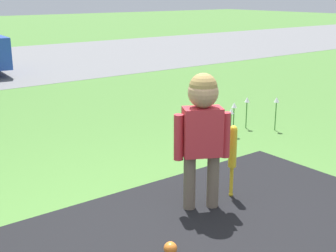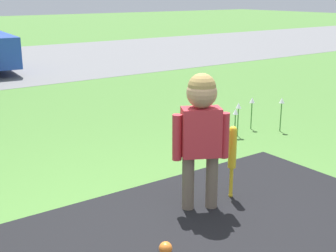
{
  "view_description": "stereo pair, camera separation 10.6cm",
  "coord_description": "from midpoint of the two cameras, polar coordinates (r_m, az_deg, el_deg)",
  "views": [
    {
      "loc": [
        -1.51,
        -1.97,
        1.54
      ],
      "look_at": [
        0.61,
        0.8,
        0.54
      ],
      "focal_mm": 50.0,
      "sensor_mm": 36.0,
      "label": 1
    },
    {
      "loc": [
        -1.42,
        -2.03,
        1.54
      ],
      "look_at": [
        0.61,
        0.8,
        0.54
      ],
      "focal_mm": 50.0,
      "sensor_mm": 36.0,
      "label": 2
    }
  ],
  "objects": [
    {
      "name": "baseball_bat",
      "position": [
        3.59,
        7.04,
        -3.05
      ],
      "size": [
        0.06,
        0.06,
        0.58
      ],
      "color": "yellow",
      "rests_on": "ground"
    },
    {
      "name": "flower_bed",
      "position": [
        5.31,
        9.12,
        2.38
      ],
      "size": [
        0.63,
        0.33,
        0.39
      ],
      "color": "#38702D",
      "rests_on": "ground"
    },
    {
      "name": "child",
      "position": [
        3.29,
        3.31,
        0.4
      ],
      "size": [
        0.37,
        0.26,
        1.01
      ],
      "rotation": [
        0.0,
        0.0,
        -0.48
      ],
      "color": "#6B5B4C",
      "rests_on": "ground"
    },
    {
      "name": "sports_ball",
      "position": [
        2.93,
        -0.77,
        -14.69
      ],
      "size": [
        0.08,
        0.08,
        0.08
      ],
      "color": "orange",
      "rests_on": "ground"
    }
  ]
}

